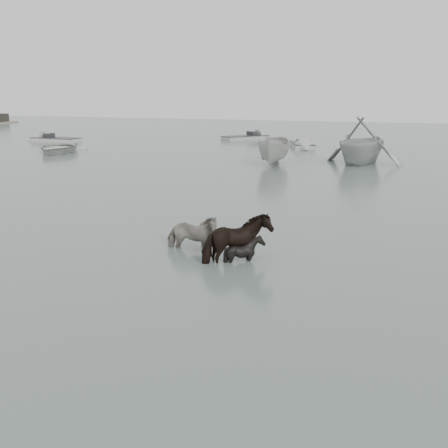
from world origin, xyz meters
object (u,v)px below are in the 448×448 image
Objects in this scene: pony_pinto at (192,227)px; pony_dark at (238,234)px; pony_black at (244,242)px; rowboat_lead at (58,146)px.

pony_pinto is 1.85m from pony_dark.
pony_black is (1.83, -0.55, -0.18)m from pony_pinto.
rowboat_lead is (-19.37, 21.24, -0.21)m from pony_pinto.
rowboat_lead is at bearing 51.63° from pony_black.
pony_dark is 0.36m from pony_black.
pony_dark is 1.53× the size of pony_black.
pony_pinto reaches higher than rowboat_lead.
pony_black reaches higher than rowboat_lead.
pony_dark reaches higher than pony_black.
pony_dark is at bearing -59.01° from rowboat_lead.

